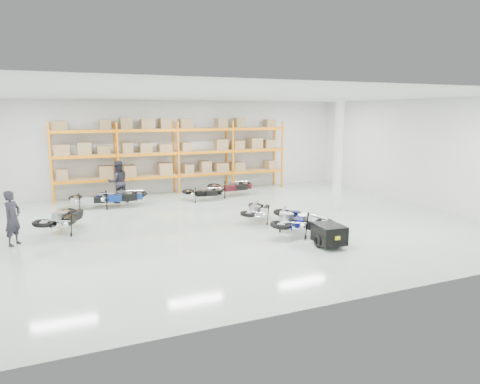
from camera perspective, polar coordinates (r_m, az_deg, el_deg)
name	(u,v)px	position (r m, az deg, el deg)	size (l,w,h in m)	color
room	(222,161)	(14.93, -2.41, 4.12)	(18.00, 18.00, 18.00)	#A6B9AA
pallet_rack	(176,147)	(21.07, -8.54, 5.90)	(11.28, 0.98, 3.62)	orange
structural_column	(338,154)	(17.82, 12.96, 4.90)	(0.25, 0.25, 4.50)	white
moto_blue_centre	(290,216)	(14.05, 6.63, -3.14)	(0.89, 2.00, 1.22)	#080B53
moto_silver_left	(258,208)	(15.60, 2.35, -2.08)	(0.75, 1.68, 1.02)	#ADB0B4
moto_black_far_left	(63,214)	(15.38, -22.58, -2.76)	(0.87, 1.95, 1.19)	black
moto_touring_right	(301,216)	(14.21, 8.19, -3.25)	(0.81, 1.82, 1.11)	black
trailer	(329,234)	(12.96, 11.79, -5.51)	(0.83, 1.59, 0.66)	black
moto_back_a	(120,193)	(18.66, -15.70, -0.15)	(0.85, 1.91, 1.17)	navy
moto_back_b	(93,196)	(18.73, -19.04, -0.50)	(0.75, 1.69, 1.03)	#ABAFB5
moto_back_c	(204,190)	(19.32, -4.86, 0.30)	(0.72, 1.62, 0.99)	black
moto_back_d	(232,184)	(20.33, -1.13, 1.11)	(0.85, 1.92, 1.17)	#3E0C13
person_left	(12,218)	(14.42, -28.07, -3.10)	(0.60, 0.40, 1.66)	black
person_back	(118,182)	(19.52, -15.92, 1.32)	(0.90, 0.70, 1.85)	#212129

